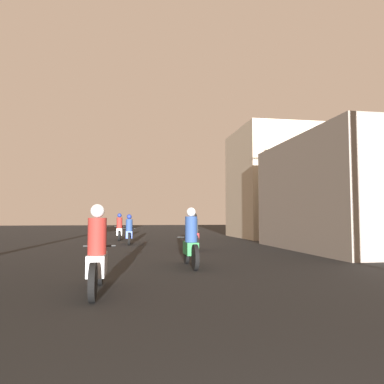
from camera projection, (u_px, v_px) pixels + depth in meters
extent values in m
cylinder|color=black|center=(100.00, 269.00, 7.26)|extent=(0.10, 0.61, 0.61)
cylinder|color=black|center=(93.00, 282.00, 5.79)|extent=(0.10, 0.61, 0.61)
cube|color=#ADADB2|center=(97.00, 264.00, 6.54)|extent=(0.30, 0.89, 0.37)
cylinder|color=black|center=(99.00, 246.00, 7.04)|extent=(0.60, 0.04, 0.04)
cylinder|color=maroon|center=(97.00, 236.00, 6.49)|extent=(0.32, 0.32, 0.63)
sphere|color=silver|center=(98.00, 211.00, 6.52)|extent=(0.24, 0.24, 0.24)
cylinder|color=black|center=(187.00, 252.00, 10.61)|extent=(0.10, 0.64, 0.64)
cylinder|color=black|center=(195.00, 257.00, 9.23)|extent=(0.10, 0.64, 0.64)
cube|color=#1E6B33|center=(191.00, 248.00, 9.93)|extent=(0.30, 0.83, 0.33)
cylinder|color=black|center=(188.00, 237.00, 10.40)|extent=(0.60, 0.04, 0.04)
cylinder|color=navy|center=(191.00, 229.00, 9.89)|extent=(0.32, 0.32, 0.67)
sphere|color=silver|center=(191.00, 212.00, 9.92)|extent=(0.24, 0.24, 0.24)
cylinder|color=black|center=(191.00, 241.00, 15.47)|extent=(0.10, 0.61, 0.61)
cylinder|color=black|center=(197.00, 243.00, 14.17)|extent=(0.10, 0.61, 0.61)
cube|color=red|center=(194.00, 238.00, 14.83)|extent=(0.30, 0.81, 0.37)
cylinder|color=black|center=(192.00, 230.00, 15.27)|extent=(0.60, 0.04, 0.04)
cylinder|color=#4C514C|center=(194.00, 226.00, 14.78)|extent=(0.32, 0.32, 0.55)
sphere|color=black|center=(194.00, 216.00, 14.81)|extent=(0.24, 0.24, 0.24)
cylinder|color=black|center=(129.00, 237.00, 18.67)|extent=(0.10, 0.60, 0.60)
cylinder|color=black|center=(129.00, 239.00, 17.30)|extent=(0.10, 0.60, 0.60)
cube|color=#1E389E|center=(129.00, 234.00, 18.00)|extent=(0.30, 0.87, 0.34)
cylinder|color=black|center=(129.00, 228.00, 18.46)|extent=(0.60, 0.04, 0.04)
cylinder|color=navy|center=(129.00, 225.00, 17.94)|extent=(0.32, 0.32, 0.56)
sphere|color=navy|center=(129.00, 217.00, 17.97)|extent=(0.24, 0.24, 0.24)
cylinder|color=black|center=(120.00, 234.00, 21.84)|extent=(0.10, 0.57, 0.57)
cylinder|color=black|center=(119.00, 236.00, 20.44)|extent=(0.10, 0.57, 0.57)
cube|color=silver|center=(119.00, 232.00, 21.16)|extent=(0.30, 0.85, 0.37)
cylinder|color=black|center=(120.00, 226.00, 21.63)|extent=(0.60, 0.04, 0.04)
cylinder|color=maroon|center=(119.00, 223.00, 21.11)|extent=(0.32, 0.32, 0.62)
sphere|color=navy|center=(120.00, 215.00, 21.13)|extent=(0.24, 0.24, 0.24)
cube|color=gray|center=(341.00, 194.00, 14.97)|extent=(4.10, 7.77, 4.43)
cube|color=beige|center=(271.00, 184.00, 24.05)|extent=(4.53, 5.99, 6.86)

